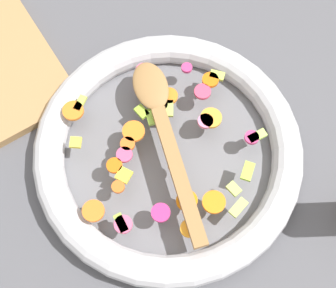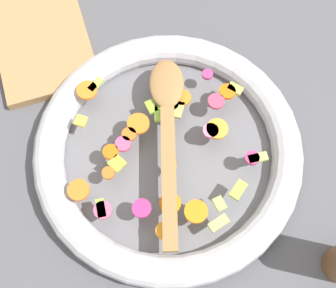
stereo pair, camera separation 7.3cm
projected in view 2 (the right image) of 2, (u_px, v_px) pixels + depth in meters
The scene contains 5 objects.
ground_plane at pixel (168, 155), 0.78m from camera, with size 4.00×4.00×0.00m, color #4C4C51.
skillet at pixel (168, 151), 0.76m from camera, with size 0.44×0.44×0.05m.
chopped_vegetables at pixel (163, 143), 0.73m from camera, with size 0.31×0.32×0.01m.
wooden_spoon at pixel (168, 127), 0.73m from camera, with size 0.31×0.13×0.01m.
cutting_board at pixel (39, 27), 0.87m from camera, with size 0.30×0.17×0.02m.
Camera 2 is at (-0.27, 0.09, 0.73)m, focal length 50.00 mm.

